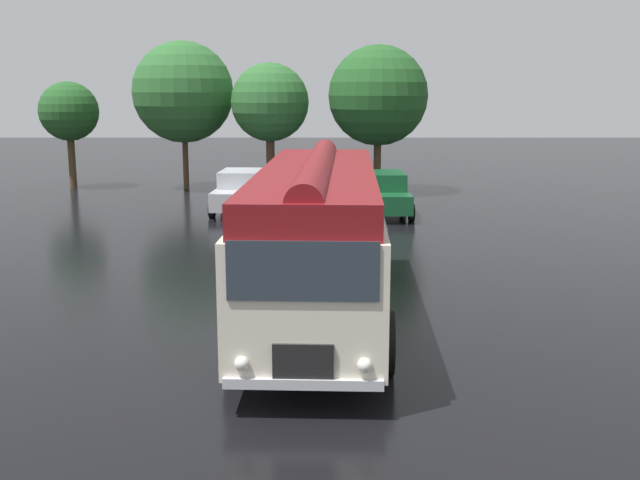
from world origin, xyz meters
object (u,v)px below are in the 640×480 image
car_mid_right (387,194)px  vintage_bus (320,231)px  car_mid_left (311,193)px  car_near_left (243,191)px

car_mid_right → vintage_bus: bearing=-100.9°
vintage_bus → car_mid_right: (2.53, 13.19, -1.05)m
car_mid_left → car_near_left: bearing=169.0°
vintage_bus → car_mid_left: (-0.38, 13.35, -1.05)m
car_near_left → car_mid_right: size_ratio=1.02×
vintage_bus → car_near_left: vintage_bus is taller
vintage_bus → car_near_left: (-3.08, 13.88, -1.05)m
car_near_left → car_mid_left: (2.71, -0.53, 0.00)m
car_near_left → car_mid_right: same height
vintage_bus → car_near_left: bearing=102.5°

